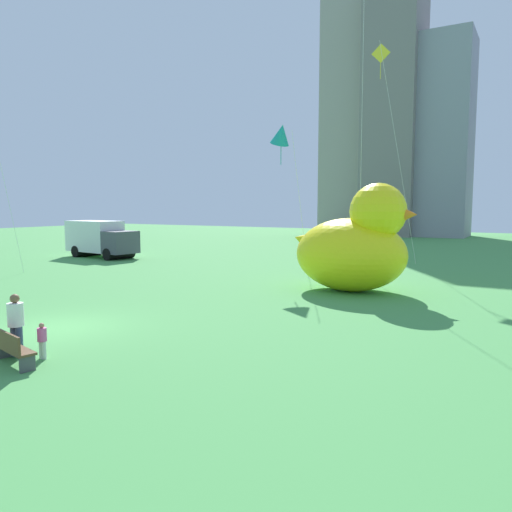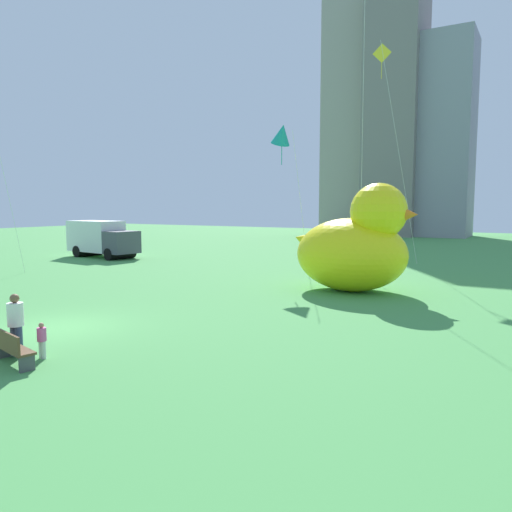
{
  "view_description": "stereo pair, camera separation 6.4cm",
  "coord_description": "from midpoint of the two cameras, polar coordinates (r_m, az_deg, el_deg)",
  "views": [
    {
      "loc": [
        13.65,
        -10.42,
        4.05
      ],
      "look_at": [
        5.07,
        4.37,
        2.28
      ],
      "focal_mm": 34.33,
      "sensor_mm": 36.0,
      "label": 1
    },
    {
      "loc": [
        13.71,
        -10.38,
        4.05
      ],
      "look_at": [
        5.07,
        4.37,
        2.28
      ],
      "focal_mm": 34.33,
      "sensor_mm": 36.0,
      "label": 2
    }
  ],
  "objects": [
    {
      "name": "kite_teal",
      "position": [
        28.61,
        2.87,
        13.94
      ],
      "size": [
        2.17,
        2.47,
        8.78
      ],
      "color": "silver",
      "rests_on": "ground"
    },
    {
      "name": "person_child",
      "position": [
        14.27,
        -23.77,
        -8.85
      ],
      "size": [
        0.24,
        0.24,
        0.97
      ],
      "color": "silver",
      "rests_on": "ground"
    },
    {
      "name": "person_adult",
      "position": [
        14.69,
        -26.3,
        -6.93
      ],
      "size": [
        0.42,
        0.42,
        1.7
      ],
      "color": "#38476B",
      "rests_on": "ground"
    },
    {
      "name": "ground_plane",
      "position": [
        17.65,
        -22.19,
        -7.8
      ],
      "size": [
        140.0,
        140.0,
        0.0
      ],
      "primitive_type": "plane",
      "color": "#489349"
    },
    {
      "name": "giant_inflatable_duck",
      "position": [
        23.46,
        11.39,
        1.17
      ],
      "size": [
        6.12,
        3.93,
        5.07
      ],
      "color": "yellow",
      "rests_on": "ground"
    },
    {
      "name": "kite_yellow",
      "position": [
        36.71,
        14.49,
        20.79
      ],
      "size": [
        3.29,
        3.33,
        15.02
      ],
      "color": "silver",
      "rests_on": "ground"
    },
    {
      "name": "city_skyline",
      "position": [
        69.82,
        20.41,
        14.16
      ],
      "size": [
        39.83,
        12.23,
        36.5
      ],
      "color": "#9E938C",
      "rests_on": "ground"
    },
    {
      "name": "box_truck",
      "position": [
        40.15,
        -17.73,
        1.91
      ],
      "size": [
        6.51,
        2.93,
        2.85
      ],
      "color": "white",
      "rests_on": "ground"
    },
    {
      "name": "park_bench",
      "position": [
        14.06,
        -26.78,
        -9.44
      ],
      "size": [
        1.79,
        0.82,
        0.9
      ],
      "color": "brown",
      "rests_on": "ground"
    }
  ]
}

